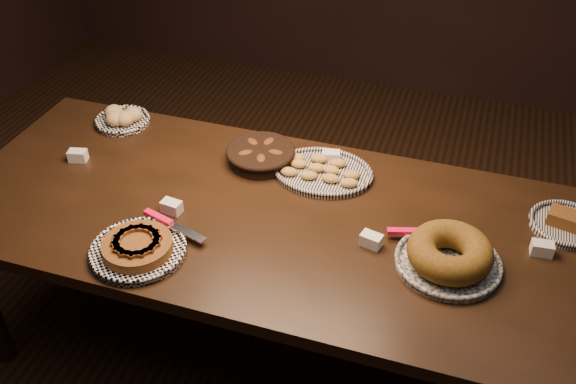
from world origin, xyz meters
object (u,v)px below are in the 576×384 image
(apple_tart_plate, at_px, (138,248))
(madeleine_platter, at_px, (322,171))
(bundt_cake_plate, at_px, (449,255))
(buffet_table, at_px, (277,230))

(apple_tart_plate, xyz_separation_m, madeleine_platter, (0.45, 0.61, -0.01))
(apple_tart_plate, bearing_deg, madeleine_platter, 49.67)
(bundt_cake_plate, bearing_deg, apple_tart_plate, -144.45)
(buffet_table, height_order, bundt_cake_plate, bundt_cake_plate)
(apple_tart_plate, bearing_deg, buffet_table, 38.24)
(buffet_table, xyz_separation_m, madeleine_platter, (0.09, 0.28, 0.09))
(buffet_table, bearing_deg, bundt_cake_plate, -6.90)
(buffet_table, xyz_separation_m, bundt_cake_plate, (0.60, -0.07, 0.12))
(apple_tart_plate, height_order, bundt_cake_plate, bundt_cake_plate)
(madeleine_platter, bearing_deg, bundt_cake_plate, -39.15)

